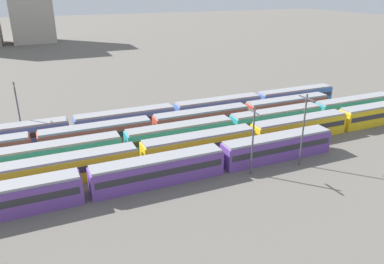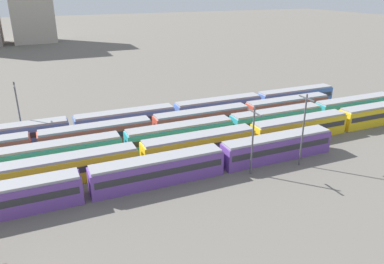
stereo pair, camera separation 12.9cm
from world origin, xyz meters
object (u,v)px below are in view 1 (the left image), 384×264
object	(u,v)px
train_track_2	(180,135)
train_track_4	(174,114)
train_track_0	(158,170)
train_track_1	(199,145)
catenary_pole_2	(303,127)
train_track_3	(152,127)
catenary_pole_0	(253,138)
catenary_pole_1	(18,108)

from	to	relation	value
train_track_2	train_track_4	size ratio (longest dim) A/B	1.25
train_track_0	train_track_4	world-z (taller)	same
train_track_1	train_track_4	xyz separation A→B (m)	(1.94, 15.60, 0.00)
train_track_2	catenary_pole_2	xyz separation A→B (m)	(13.39, -13.66, 4.05)
train_track_2	train_track_3	distance (m)	6.04
catenary_pole_0	catenary_pole_1	world-z (taller)	catenary_pole_1
catenary_pole_1	catenary_pole_2	xyz separation A→B (m)	(37.09, -27.03, 0.38)
catenary_pole_1	catenary_pole_2	size ratio (longest dim) A/B	0.93
train_track_0	train_track_2	distance (m)	12.69
train_track_0	catenary_pole_2	world-z (taller)	catenary_pole_2
train_track_0	train_track_3	bearing A→B (deg)	74.93
catenary_pole_1	train_track_4	bearing A→B (deg)	-6.34
train_track_3	catenary_pole_2	xyz separation A→B (m)	(16.47, -18.86, 4.05)
catenary_pole_0	catenary_pole_2	world-z (taller)	catenary_pole_2
train_track_4	catenary_pole_2	world-z (taller)	catenary_pole_2
catenary_pole_1	catenary_pole_2	distance (m)	45.89
train_track_4	catenary_pole_1	distance (m)	27.13
train_track_0	catenary_pole_1	world-z (taller)	catenary_pole_1
catenary_pole_2	train_track_1	bearing A→B (deg)	145.48
train_track_3	train_track_4	size ratio (longest dim) A/B	1.00
catenary_pole_0	catenary_pole_1	bearing A→B (deg)	137.58
train_track_2	catenary_pole_0	bearing A→B (deg)	-67.89
train_track_0	catenary_pole_1	bearing A→B (deg)	124.64
train_track_1	catenary_pole_1	size ratio (longest dim) A/B	9.31
train_track_1	train_track_4	distance (m)	15.72
train_track_3	catenary_pole_1	xyz separation A→B (m)	(-20.62, 8.17, 3.67)
train_track_1	train_track_4	bearing A→B (deg)	82.93
train_track_0	catenary_pole_0	size ratio (longest dim) A/B	5.76
catenary_pole_0	catenary_pole_1	distance (m)	39.35
train_track_2	catenary_pole_2	bearing A→B (deg)	-45.59
catenary_pole_2	train_track_2	bearing A→B (deg)	134.41
train_track_1	catenary_pole_0	size ratio (longest dim) A/B	9.67
catenary_pole_2	train_track_3	bearing A→B (deg)	131.12
train_track_1	train_track_2	size ratio (longest dim) A/B	1.00
train_track_0	train_track_3	xyz separation A→B (m)	(4.20, 15.60, 0.00)
train_track_3	train_track_2	bearing A→B (deg)	-59.36
train_track_1	train_track_3	distance (m)	11.20
train_track_0	train_track_4	xyz separation A→B (m)	(10.29, 20.80, 0.00)
train_track_1	catenary_pole_1	world-z (taller)	catenary_pole_1
train_track_1	train_track_2	distance (m)	5.31
train_track_4	train_track_2	bearing A→B (deg)	-106.16
train_track_0	catenary_pole_0	distance (m)	13.39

